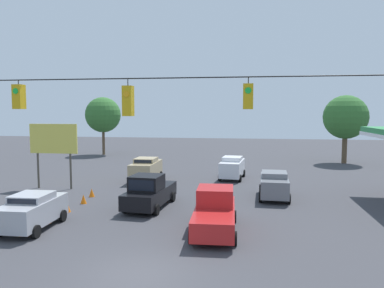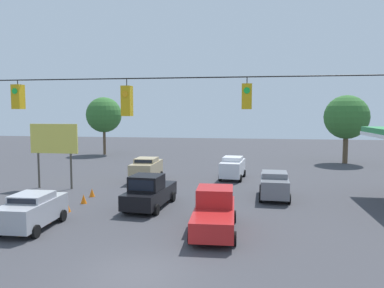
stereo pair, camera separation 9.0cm
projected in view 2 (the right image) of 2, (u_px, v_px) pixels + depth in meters
The scene contains 16 objects.
ground_plane at pixel (135, 275), 13.76m from camera, with size 140.00×140.00×0.00m, color #3D3D42.
overhead_signal_span at pixel (127, 144), 12.73m from camera, with size 18.62×0.38×8.07m.
sedan_grey_oncoming_far at pixel (274, 184), 25.80m from camera, with size 2.16×4.41×1.84m.
sedan_white_oncoming_deep at pixel (233, 167), 33.19m from camera, with size 2.29×4.34×1.98m.
sedan_tan_withflow_far at pixel (146, 169), 32.12m from camera, with size 2.12×4.47×2.01m.
sedan_silver_parked_shoulder at pixel (32, 210), 19.11m from camera, with size 2.18×4.24×1.82m.
pickup_truck_black_withflow_mid at pixel (149, 192), 23.28m from camera, with size 2.49×5.35×2.12m.
pickup_truck_red_crossing_near at pixel (214, 212), 18.71m from camera, with size 2.36×5.54×2.12m.
traffic_cone_nearest at pixel (22, 229), 18.11m from camera, with size 0.39×0.39×0.60m, color orange.
traffic_cone_second at pixel (47, 218), 20.07m from camera, with size 0.39×0.39×0.60m, color orange.
traffic_cone_third at pixel (67, 207), 22.33m from camera, with size 0.39×0.39×0.60m, color orange.
traffic_cone_fourth at pixel (84, 199), 24.36m from camera, with size 0.39×0.39×0.60m, color orange.
traffic_cone_fifth at pixel (92, 193), 26.28m from camera, with size 0.39×0.39×0.60m, color orange.
roadside_billboard at pixel (54, 142), 28.86m from camera, with size 3.86×0.16×5.03m.
tree_horizon_left at pixel (104, 115), 51.42m from camera, with size 4.84×4.84×7.93m.
tree_horizon_right at pixel (346, 117), 42.78m from camera, with size 5.02×5.02×7.84m.
Camera 2 is at (-4.13, 12.80, 6.00)m, focal length 35.00 mm.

